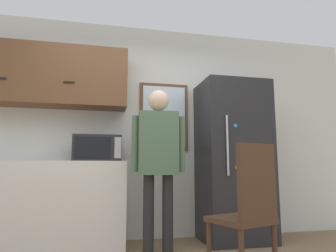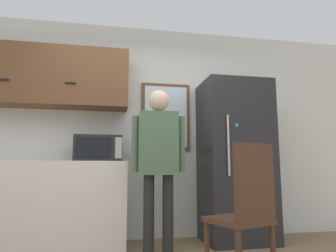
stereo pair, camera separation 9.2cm
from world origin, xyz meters
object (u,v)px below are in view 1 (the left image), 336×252
object	(u,v)px
chair	(248,207)
refrigerator	(233,160)
microwave	(97,149)
person	(158,152)

from	to	relation	value
chair	refrigerator	bearing A→B (deg)	-130.28
microwave	chair	world-z (taller)	microwave
refrigerator	chair	xyz separation A→B (m)	(-0.48, -1.28, -0.39)
person	refrigerator	bearing A→B (deg)	25.94
person	refrigerator	world-z (taller)	refrigerator
chair	microwave	bearing A→B (deg)	-68.26
refrigerator	chair	world-z (taller)	refrigerator
person	microwave	bearing A→B (deg)	155.71
microwave	person	size ratio (longest dim) A/B	0.31
microwave	refrigerator	distance (m)	1.62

